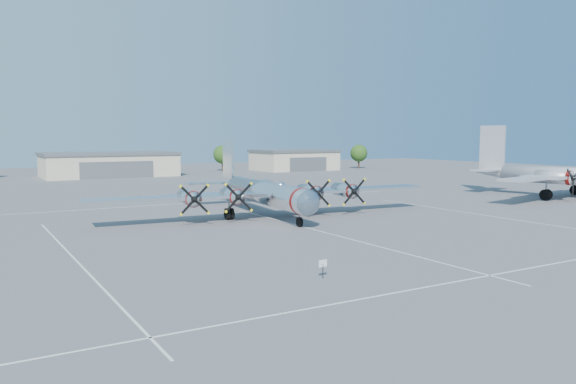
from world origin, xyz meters
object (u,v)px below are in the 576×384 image
hangar_east (294,160)px  tree_east (223,155)px  tree_far_east (359,153)px  twin_engine_east (552,197)px  info_placard (323,265)px  main_bomber_b29 (263,215)px  hangar_center (110,164)px

hangar_east → tree_east: bearing=161.5°
tree_far_east → twin_engine_east: 77.58m
tree_east → info_placard: size_ratio=5.68×
hangar_east → tree_far_east: 20.15m
tree_far_east → main_bomber_b29: 97.45m
twin_engine_east → info_placard: 60.49m
hangar_east → tree_east: 19.04m
twin_engine_east → info_placard: size_ratio=28.61×
hangar_center → twin_engine_east: 89.46m
hangar_east → tree_east: (-18.00, 6.04, 1.51)m
main_bomber_b29 → hangar_center: bearing=95.2°
hangar_east → main_bomber_b29: size_ratio=0.53×
main_bomber_b29 → tree_far_east: bearing=50.9°
tree_far_east → info_placard: tree_far_east is taller
hangar_center → tree_east: size_ratio=4.31×
hangar_east → tree_far_east: (20.00, -1.96, 1.51)m
main_bomber_b29 → info_placard: main_bomber_b29 is taller
hangar_east → tree_far_east: tree_far_east is taller
hangar_center → tree_east: tree_east is taller
hangar_east → twin_engine_east: (-1.51, -76.39, -2.71)m
tree_east → main_bomber_b29: bearing=-110.7°
hangar_center → tree_far_east: bearing=-1.7°
hangar_center → hangar_east: bearing=0.0°
tree_east → twin_engine_east: 84.16m
tree_far_east → twin_engine_east: bearing=-106.1°
tree_east → info_placard: bearing=-110.6°
hangar_east → main_bomber_b29: (-47.54, -72.09, -2.71)m
hangar_east → twin_engine_east: hangar_east is taller
info_placard → main_bomber_b29: bearing=65.9°
hangar_center → main_bomber_b29: bearing=-89.6°
hangar_center → hangar_east: (48.00, 0.00, 0.00)m
hangar_east → main_bomber_b29: 86.40m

